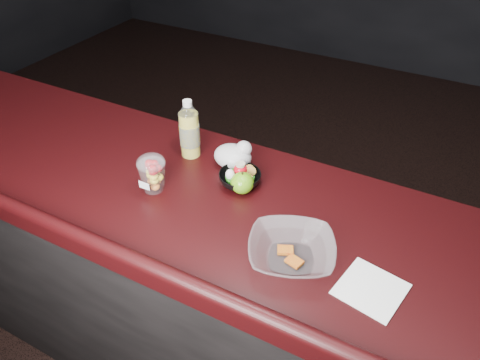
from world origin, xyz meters
name	(u,v)px	position (x,y,z in m)	size (l,w,h in m)	color
counter	(225,301)	(0.00, 0.30, 0.51)	(4.06, 0.71, 1.02)	black
lemonade_bottle	(190,133)	(-0.24, 0.48, 1.11)	(0.07, 0.07, 0.22)	yellow
fruit_cup	(152,173)	(-0.23, 0.25, 1.09)	(0.09, 0.09, 0.13)	white
green_apple	(242,183)	(0.04, 0.37, 1.06)	(0.08, 0.08, 0.08)	#38850F
plastic_bag	(234,155)	(-0.06, 0.49, 1.06)	(0.14, 0.11, 0.10)	silver
snack_bowl	(240,178)	(0.01, 0.41, 1.05)	(0.16, 0.16, 0.08)	black
takeout_bowl	(291,251)	(0.30, 0.17, 1.05)	(0.32, 0.32, 0.06)	silver
paper_napkin	(371,289)	(0.53, 0.17, 1.02)	(0.16, 0.16, 0.00)	white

